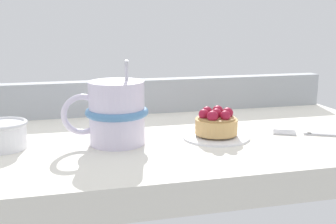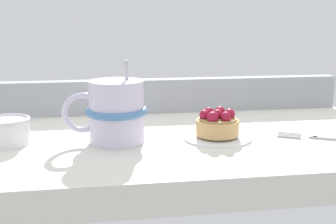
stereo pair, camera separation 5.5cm
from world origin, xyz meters
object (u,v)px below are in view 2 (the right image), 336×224
Objects in this scene: coffee_mug at (115,112)px; dessert_plate at (217,137)px; raspberry_tart at (217,124)px; sugar_bowl at (7,130)px; dessert_fork at (334,138)px.

dessert_plate is at bearing -2.46° from coffee_mug.
sugar_bowl is at bearing 176.39° from raspberry_tart.
dessert_plate is at bearing -48.38° from raspberry_tart.
sugar_bowl is at bearing 173.63° from dessert_fork.
raspberry_tart is at bearing -2.40° from coffee_mug.
sugar_bowl is (-48.33, 5.40, 1.80)cm from dessert_fork.
raspberry_tart reaches higher than dessert_fork.
sugar_bowl is (-15.70, 1.31, -2.53)cm from coffee_mug.
raspberry_tart reaches higher than dessert_plate.
sugar_bowl reaches higher than dessert_plate.
dessert_plate is 15.91cm from coffee_mug.
raspberry_tart is at bearing 131.62° from dessert_plate.
dessert_fork is at bearing -6.37° from sugar_bowl.
sugar_bowl is (-30.98, 1.95, -0.25)cm from raspberry_tart.
coffee_mug reaches higher than dessert_plate.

